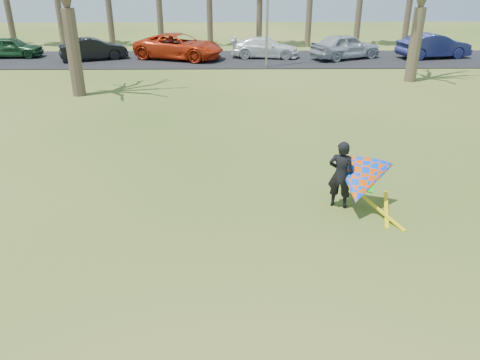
{
  "coord_description": "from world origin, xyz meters",
  "views": [
    {
      "loc": [
        -0.16,
        -8.65,
        5.95
      ],
      "look_at": [
        0.0,
        2.0,
        1.1
      ],
      "focal_mm": 35.0,
      "sensor_mm": 36.0,
      "label": 1
    }
  ],
  "objects_px": {
    "car_4": "(345,46)",
    "car_2": "(179,46)",
    "car_3": "(265,47)",
    "car_1": "(93,49)",
    "car_0": "(12,47)",
    "car_5": "(434,46)",
    "kite_flyer": "(357,180)"
  },
  "relations": [
    {
      "from": "car_4",
      "to": "car_2",
      "type": "bearing_deg",
      "value": 64.71
    },
    {
      "from": "car_3",
      "to": "car_4",
      "type": "xyz_separation_m",
      "value": [
        5.61,
        -0.57,
        0.16
      ]
    },
    {
      "from": "car_1",
      "to": "car_0",
      "type": "bearing_deg",
      "value": 56.92
    },
    {
      "from": "car_2",
      "to": "car_5",
      "type": "xyz_separation_m",
      "value": [
        18.01,
        0.1,
        -0.03
      ]
    },
    {
      "from": "car_1",
      "to": "kite_flyer",
      "type": "relative_size",
      "value": 1.88
    },
    {
      "from": "car_0",
      "to": "car_4",
      "type": "distance_m",
      "value": 23.68
    },
    {
      "from": "car_1",
      "to": "car_4",
      "type": "distance_m",
      "value": 17.6
    },
    {
      "from": "car_0",
      "to": "car_5",
      "type": "distance_m",
      "value": 30.0
    },
    {
      "from": "car_0",
      "to": "car_5",
      "type": "relative_size",
      "value": 0.82
    },
    {
      "from": "car_3",
      "to": "car_1",
      "type": "bearing_deg",
      "value": 99.97
    },
    {
      "from": "car_3",
      "to": "kite_flyer",
      "type": "height_order",
      "value": "kite_flyer"
    },
    {
      "from": "car_3",
      "to": "car_4",
      "type": "bearing_deg",
      "value": -89.36
    },
    {
      "from": "car_5",
      "to": "kite_flyer",
      "type": "xyz_separation_m",
      "value": [
        -11.0,
        -22.69,
        -0.04
      ]
    },
    {
      "from": "car_2",
      "to": "kite_flyer",
      "type": "xyz_separation_m",
      "value": [
        7.01,
        -22.6,
        -0.06
      ]
    },
    {
      "from": "car_0",
      "to": "car_2",
      "type": "height_order",
      "value": "car_2"
    },
    {
      "from": "car_0",
      "to": "kite_flyer",
      "type": "xyz_separation_m",
      "value": [
        19.0,
        -23.38,
        0.09
      ]
    },
    {
      "from": "car_4",
      "to": "kite_flyer",
      "type": "relative_size",
      "value": 2.1
    },
    {
      "from": "car_3",
      "to": "car_4",
      "type": "relative_size",
      "value": 0.95
    },
    {
      "from": "car_1",
      "to": "car_3",
      "type": "relative_size",
      "value": 0.94
    },
    {
      "from": "car_1",
      "to": "car_4",
      "type": "relative_size",
      "value": 0.9
    },
    {
      "from": "car_3",
      "to": "kite_flyer",
      "type": "relative_size",
      "value": 2.01
    },
    {
      "from": "car_3",
      "to": "kite_flyer",
      "type": "xyz_separation_m",
      "value": [
        0.94,
        -23.06,
        0.1
      ]
    },
    {
      "from": "car_0",
      "to": "car_4",
      "type": "relative_size",
      "value": 0.83
    },
    {
      "from": "car_4",
      "to": "car_5",
      "type": "relative_size",
      "value": 0.99
    },
    {
      "from": "car_0",
      "to": "car_5",
      "type": "bearing_deg",
      "value": -93.58
    },
    {
      "from": "car_0",
      "to": "car_3",
      "type": "distance_m",
      "value": 18.06
    },
    {
      "from": "car_4",
      "to": "car_5",
      "type": "distance_m",
      "value": 6.33
    },
    {
      "from": "car_0",
      "to": "car_4",
      "type": "xyz_separation_m",
      "value": [
        23.67,
        -0.89,
        0.15
      ]
    },
    {
      "from": "kite_flyer",
      "to": "car_4",
      "type": "bearing_deg",
      "value": 78.27
    },
    {
      "from": "car_4",
      "to": "car_1",
      "type": "bearing_deg",
      "value": 65.8
    },
    {
      "from": "car_0",
      "to": "kite_flyer",
      "type": "bearing_deg",
      "value": -143.18
    },
    {
      "from": "car_4",
      "to": "car_5",
      "type": "bearing_deg",
      "value": -112.94
    }
  ]
}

